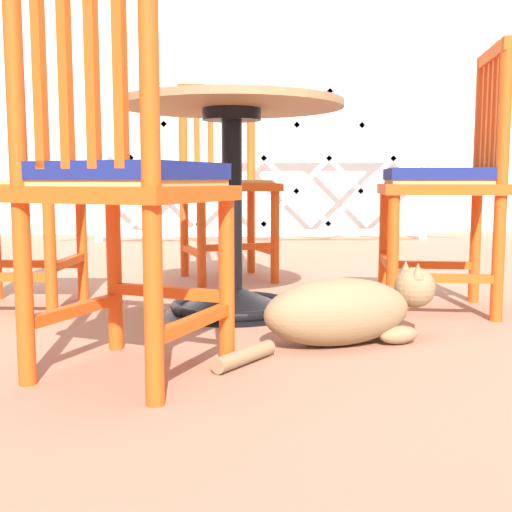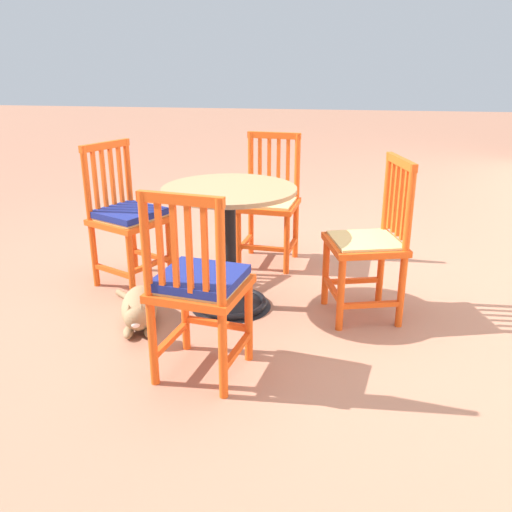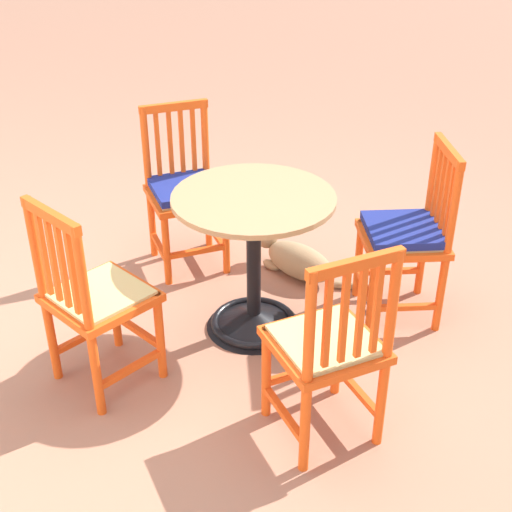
{
  "view_description": "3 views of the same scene",
  "coord_description": "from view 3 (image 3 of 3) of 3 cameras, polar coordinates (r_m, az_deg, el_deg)",
  "views": [
    {
      "loc": [
        -0.02,
        -2.23,
        0.46
      ],
      "look_at": [
        0.14,
        0.03,
        0.2
      ],
      "focal_mm": 45.15,
      "sensor_mm": 36.0,
      "label": 1
    },
    {
      "loc": [
        3.04,
        0.57,
        1.45
      ],
      "look_at": [
        -0.01,
        0.14,
        0.31
      ],
      "focal_mm": 39.11,
      "sensor_mm": 36.0,
      "label": 2
    },
    {
      "loc": [
        -2.45,
        1.49,
        2.11
      ],
      "look_at": [
        0.13,
        -0.06,
        0.36
      ],
      "focal_mm": 49.46,
      "sensor_mm": 36.0,
      "label": 3
    }
  ],
  "objects": [
    {
      "name": "ground_plane",
      "position": [
        3.56,
        0.24,
        -6.08
      ],
      "size": [
        24.0,
        24.0,
        0.0
      ],
      "primitive_type": "plane",
      "color": "#A36B51"
    },
    {
      "name": "cafe_table",
      "position": [
        3.44,
        -0.14,
        -1.82
      ],
      "size": [
        0.76,
        0.76,
        0.73
      ],
      "color": "black",
      "rests_on": "ground_plane"
    },
    {
      "name": "orange_chair_by_planter",
      "position": [
        3.94,
        -5.75,
        5.17
      ],
      "size": [
        0.47,
        0.47,
        0.91
      ],
      "color": "#E04C14",
      "rests_on": "ground_plane"
    },
    {
      "name": "orange_chair_tucked_in",
      "position": [
        3.09,
        -12.9,
        -3.49
      ],
      "size": [
        0.49,
        0.49,
        0.91
      ],
      "color": "#E04C14",
      "rests_on": "ground_plane"
    },
    {
      "name": "orange_chair_facing_out",
      "position": [
        2.75,
        5.89,
        -7.45
      ],
      "size": [
        0.44,
        0.44,
        0.91
      ],
      "color": "#E04C14",
      "rests_on": "ground_plane"
    },
    {
      "name": "orange_chair_at_corner",
      "position": [
        3.55,
        12.12,
        1.59
      ],
      "size": [
        0.54,
        0.54,
        0.91
      ],
      "color": "#E04C14",
      "rests_on": "ground_plane"
    },
    {
      "name": "tabby_cat",
      "position": [
        3.97,
        3.16,
        -0.24
      ],
      "size": [
        0.67,
        0.43,
        0.23
      ],
      "color": "#8E704C",
      "rests_on": "ground_plane"
    }
  ]
}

